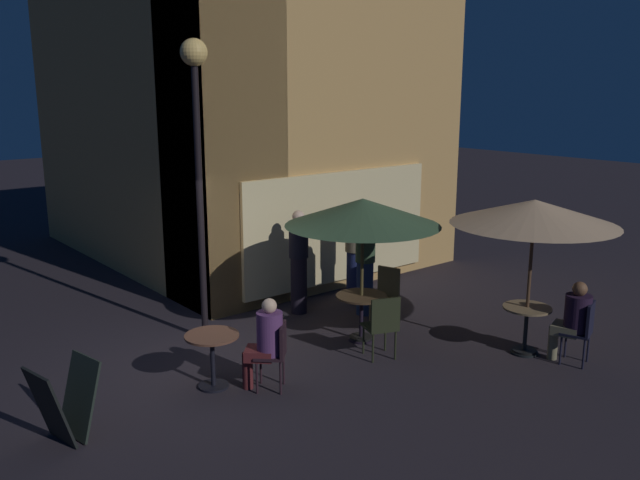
{
  "coord_description": "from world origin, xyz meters",
  "views": [
    {
      "loc": [
        -4.15,
        -8.11,
        3.87
      ],
      "look_at": [
        1.95,
        -0.64,
        1.63
      ],
      "focal_mm": 37.49,
      "sensor_mm": 36.0,
      "label": 1
    }
  ],
  "objects_px": {
    "menu_sandwich_board": "(65,402)",
    "patron_seated_1": "(266,338)",
    "patron_standing_3": "(365,265)",
    "cafe_table_2": "(212,350)",
    "cafe_chair_1": "(382,322)",
    "street_lamp_near_corner": "(196,116)",
    "patio_umbrella_1": "(363,213)",
    "cafe_chair_0": "(583,328)",
    "patio_umbrella_0": "(534,213)",
    "cafe_table_1": "(361,306)",
    "patron_seated_0": "(574,317)",
    "patron_standing_4": "(355,255)",
    "cafe_table_0": "(526,320)",
    "cafe_chair_2": "(386,292)",
    "cafe_chair_3": "(276,350)",
    "patron_standing_2": "(299,262)"
  },
  "relations": [
    {
      "from": "cafe_table_1",
      "to": "cafe_table_2",
      "type": "distance_m",
      "value": 2.64
    },
    {
      "from": "patron_seated_1",
      "to": "patio_umbrella_1",
      "type": "bearing_deg",
      "value": -123.4
    },
    {
      "from": "patio_umbrella_0",
      "to": "cafe_table_2",
      "type": "bearing_deg",
      "value": 155.23
    },
    {
      "from": "cafe_chair_2",
      "to": "patron_standing_3",
      "type": "relative_size",
      "value": 0.56
    },
    {
      "from": "patron_standing_3",
      "to": "patron_standing_4",
      "type": "xyz_separation_m",
      "value": [
        0.37,
        0.65,
        -0.02
      ]
    },
    {
      "from": "patron_standing_3",
      "to": "patron_standing_4",
      "type": "height_order",
      "value": "patron_standing_3"
    },
    {
      "from": "patio_umbrella_0",
      "to": "patron_standing_4",
      "type": "bearing_deg",
      "value": 94.55
    },
    {
      "from": "patio_umbrella_0",
      "to": "cafe_chair_1",
      "type": "height_order",
      "value": "patio_umbrella_0"
    },
    {
      "from": "cafe_table_1",
      "to": "cafe_chair_0",
      "type": "relative_size",
      "value": 0.85
    },
    {
      "from": "street_lamp_near_corner",
      "to": "patio_umbrella_0",
      "type": "xyz_separation_m",
      "value": [
        3.36,
        -3.52,
        -1.31
      ]
    },
    {
      "from": "patron_seated_0",
      "to": "patron_seated_1",
      "type": "distance_m",
      "value": 4.36
    },
    {
      "from": "street_lamp_near_corner",
      "to": "patron_standing_2",
      "type": "xyz_separation_m",
      "value": [
        1.88,
        0.03,
        -2.51
      ]
    },
    {
      "from": "cafe_table_0",
      "to": "cafe_chair_0",
      "type": "distance_m",
      "value": 0.79
    },
    {
      "from": "cafe_chair_0",
      "to": "patron_seated_0",
      "type": "height_order",
      "value": "patron_seated_0"
    },
    {
      "from": "cafe_chair_0",
      "to": "cafe_chair_1",
      "type": "xyz_separation_m",
      "value": [
        -2.05,
        1.92,
        0.01
      ]
    },
    {
      "from": "menu_sandwich_board",
      "to": "patio_umbrella_1",
      "type": "relative_size",
      "value": 0.38
    },
    {
      "from": "patron_standing_3",
      "to": "cafe_chair_2",
      "type": "bearing_deg",
      "value": 141.88
    },
    {
      "from": "patio_umbrella_0",
      "to": "cafe_chair_1",
      "type": "distance_m",
      "value": 2.65
    },
    {
      "from": "cafe_chair_1",
      "to": "patron_standing_2",
      "type": "distance_m",
      "value": 2.42
    },
    {
      "from": "patio_umbrella_1",
      "to": "cafe_chair_3",
      "type": "xyz_separation_m",
      "value": [
        -2.03,
        -0.58,
        -1.47
      ]
    },
    {
      "from": "cafe_chair_0",
      "to": "patron_seated_0",
      "type": "distance_m",
      "value": 0.19
    },
    {
      "from": "cafe_table_0",
      "to": "patron_standing_3",
      "type": "relative_size",
      "value": 0.41
    },
    {
      "from": "cafe_chair_1",
      "to": "street_lamp_near_corner",
      "type": "bearing_deg",
      "value": 54.16
    },
    {
      "from": "cafe_chair_3",
      "to": "patron_standing_4",
      "type": "height_order",
      "value": "patron_standing_4"
    },
    {
      "from": "menu_sandwich_board",
      "to": "patron_standing_3",
      "type": "relative_size",
      "value": 0.51
    },
    {
      "from": "patron_standing_2",
      "to": "patron_standing_3",
      "type": "distance_m",
      "value": 1.14
    },
    {
      "from": "patio_umbrella_0",
      "to": "patio_umbrella_1",
      "type": "height_order",
      "value": "patio_umbrella_0"
    },
    {
      "from": "patron_standing_3",
      "to": "cafe_table_2",
      "type": "bearing_deg",
      "value": 74.84
    },
    {
      "from": "cafe_chair_0",
      "to": "cafe_table_0",
      "type": "bearing_deg",
      "value": -0.0
    },
    {
      "from": "cafe_table_0",
      "to": "cafe_chair_2",
      "type": "relative_size",
      "value": 0.74
    },
    {
      "from": "patron_seated_1",
      "to": "patron_standing_2",
      "type": "distance_m",
      "value": 3.04
    },
    {
      "from": "street_lamp_near_corner",
      "to": "patron_seated_1",
      "type": "xyz_separation_m",
      "value": [
        -0.28,
        -2.09,
        -2.73
      ]
    },
    {
      "from": "menu_sandwich_board",
      "to": "patron_seated_1",
      "type": "distance_m",
      "value": 2.5
    },
    {
      "from": "cafe_table_1",
      "to": "cafe_table_0",
      "type": "bearing_deg",
      "value": -51.65
    },
    {
      "from": "cafe_chair_0",
      "to": "cafe_chair_2",
      "type": "height_order",
      "value": "cafe_chair_2"
    },
    {
      "from": "patio_umbrella_1",
      "to": "patron_standing_2",
      "type": "bearing_deg",
      "value": 88.68
    },
    {
      "from": "patron_standing_4",
      "to": "patio_umbrella_1",
      "type": "bearing_deg",
      "value": 76.2
    },
    {
      "from": "patron_seated_1",
      "to": "patron_seated_0",
      "type": "bearing_deg",
      "value": -164.3
    },
    {
      "from": "patio_umbrella_0",
      "to": "patron_standing_2",
      "type": "distance_m",
      "value": 4.03
    },
    {
      "from": "patron_seated_0",
      "to": "patron_standing_4",
      "type": "bearing_deg",
      "value": -11.96
    },
    {
      "from": "patio_umbrella_0",
      "to": "cafe_table_1",
      "type": "bearing_deg",
      "value": 128.35
    },
    {
      "from": "patio_umbrella_0",
      "to": "cafe_chair_3",
      "type": "xyz_separation_m",
      "value": [
        -3.55,
        1.34,
        -1.57
      ]
    },
    {
      "from": "cafe_chair_2",
      "to": "patron_seated_1",
      "type": "xyz_separation_m",
      "value": [
        -2.9,
        -0.73,
        0.13
      ]
    },
    {
      "from": "menu_sandwich_board",
      "to": "patron_standing_2",
      "type": "bearing_deg",
      "value": 9.9
    },
    {
      "from": "patron_standing_2",
      "to": "cafe_table_2",
      "type": "bearing_deg",
      "value": -52.6
    },
    {
      "from": "street_lamp_near_corner",
      "to": "patron_seated_0",
      "type": "distance_m",
      "value": 6.11
    },
    {
      "from": "patron_standing_2",
      "to": "patio_umbrella_1",
      "type": "bearing_deg",
      "value": 4.61
    },
    {
      "from": "patio_umbrella_0",
      "to": "patron_seated_0",
      "type": "distance_m",
      "value": 1.57
    },
    {
      "from": "cafe_chair_1",
      "to": "patron_standing_3",
      "type": "height_order",
      "value": "patron_standing_3"
    },
    {
      "from": "cafe_table_0",
      "to": "cafe_chair_3",
      "type": "relative_size",
      "value": 0.8
    }
  ]
}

